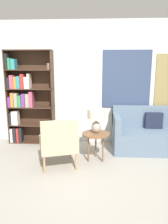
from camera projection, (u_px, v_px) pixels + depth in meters
ground_plane at (82, 187)px, 3.20m from camera, size 14.00×14.00×0.00m
wall_back at (91, 83)px, 4.89m from camera, size 6.40×0.08×2.70m
bookshelf at (24, 98)px, 4.87m from camera, size 1.03×0.30×2.07m
armchair at (59, 142)px, 3.69m from camera, size 0.78×0.77×0.88m
couch at (154, 134)px, 4.59m from camera, size 1.72×0.85×0.88m
side_table at (96, 136)px, 4.02m from camera, size 0.51×0.51×0.53m
table_lamp at (96, 117)px, 3.99m from camera, size 0.32×0.32×0.44m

